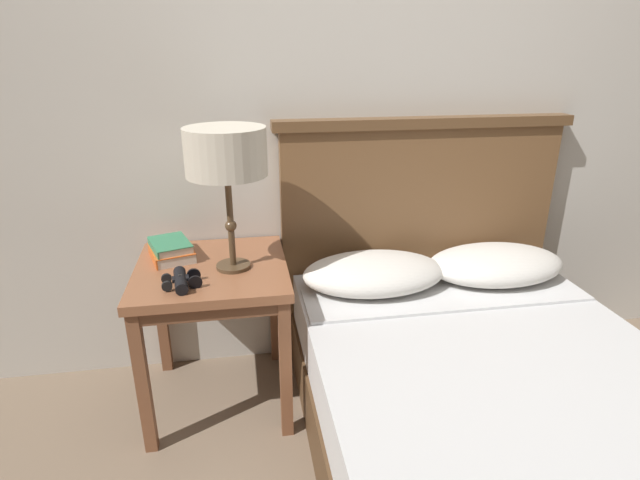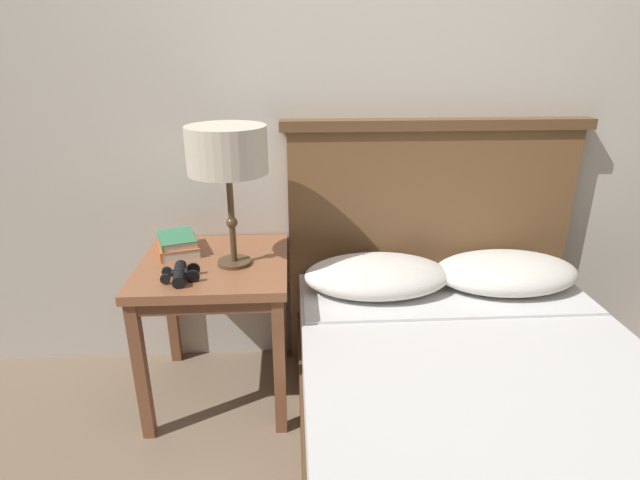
{
  "view_description": "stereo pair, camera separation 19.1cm",
  "coord_description": "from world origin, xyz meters",
  "px_view_note": "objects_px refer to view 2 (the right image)",
  "views": [
    {
      "loc": [
        -0.53,
        -1.02,
        1.41
      ],
      "look_at": [
        -0.24,
        0.73,
        0.72
      ],
      "focal_mm": 28.0,
      "sensor_mm": 36.0,
      "label": 1
    },
    {
      "loc": [
        -0.35,
        -1.04,
        1.41
      ],
      "look_at": [
        -0.24,
        0.73,
        0.72
      ],
      "focal_mm": 28.0,
      "sensor_mm": 36.0,
      "label": 2
    }
  ],
  "objects_px": {
    "table_lamp": "(227,153)",
    "nightstand": "(215,280)",
    "book_stacked_on_top": "(176,239)",
    "binoculars_pair": "(180,274)",
    "book_on_nightstand": "(178,247)",
    "bed": "(484,417)"
  },
  "relations": [
    {
      "from": "nightstand",
      "to": "binoculars_pair",
      "type": "relative_size",
      "value": 3.78
    },
    {
      "from": "table_lamp",
      "to": "book_on_nightstand",
      "type": "xyz_separation_m",
      "value": [
        -0.25,
        0.14,
        -0.41
      ]
    },
    {
      "from": "book_stacked_on_top",
      "to": "bed",
      "type": "bearing_deg",
      "value": -30.8
    },
    {
      "from": "bed",
      "to": "book_on_nightstand",
      "type": "bearing_deg",
      "value": 149.07
    },
    {
      "from": "binoculars_pair",
      "to": "table_lamp",
      "type": "bearing_deg",
      "value": 35.73
    },
    {
      "from": "nightstand",
      "to": "book_on_nightstand",
      "type": "xyz_separation_m",
      "value": [
        -0.16,
        0.11,
        0.1
      ]
    },
    {
      "from": "book_on_nightstand",
      "to": "book_stacked_on_top",
      "type": "relative_size",
      "value": 1.07
    },
    {
      "from": "book_stacked_on_top",
      "to": "binoculars_pair",
      "type": "xyz_separation_m",
      "value": [
        0.06,
        -0.27,
        -0.03
      ]
    },
    {
      "from": "book_on_nightstand",
      "to": "book_stacked_on_top",
      "type": "height_order",
      "value": "book_stacked_on_top"
    },
    {
      "from": "nightstand",
      "to": "binoculars_pair",
      "type": "xyz_separation_m",
      "value": [
        -0.1,
        -0.16,
        0.11
      ]
    },
    {
      "from": "bed",
      "to": "book_stacked_on_top",
      "type": "bearing_deg",
      "value": 149.2
    },
    {
      "from": "book_stacked_on_top",
      "to": "binoculars_pair",
      "type": "height_order",
      "value": "book_stacked_on_top"
    },
    {
      "from": "book_on_nightstand",
      "to": "book_stacked_on_top",
      "type": "distance_m",
      "value": 0.04
    },
    {
      "from": "nightstand",
      "to": "book_on_nightstand",
      "type": "distance_m",
      "value": 0.22
    },
    {
      "from": "table_lamp",
      "to": "book_stacked_on_top",
      "type": "distance_m",
      "value": 0.47
    },
    {
      "from": "table_lamp",
      "to": "book_stacked_on_top",
      "type": "relative_size",
      "value": 2.32
    },
    {
      "from": "book_stacked_on_top",
      "to": "table_lamp",
      "type": "bearing_deg",
      "value": -28.9
    },
    {
      "from": "book_stacked_on_top",
      "to": "binoculars_pair",
      "type": "relative_size",
      "value": 1.4
    },
    {
      "from": "table_lamp",
      "to": "book_on_nightstand",
      "type": "height_order",
      "value": "table_lamp"
    },
    {
      "from": "nightstand",
      "to": "table_lamp",
      "type": "relative_size",
      "value": 1.16
    },
    {
      "from": "table_lamp",
      "to": "nightstand",
      "type": "bearing_deg",
      "value": 161.55
    },
    {
      "from": "nightstand",
      "to": "book_stacked_on_top",
      "type": "height_order",
      "value": "book_stacked_on_top"
    }
  ]
}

